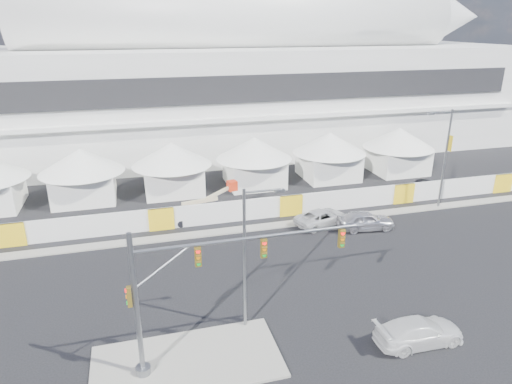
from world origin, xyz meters
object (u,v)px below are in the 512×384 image
object	(u,v)px
pickup_curb	(322,217)
pickup_near	(419,331)
sedan_silver	(365,220)
streetlight_curb	(444,152)
boom_lift	(196,212)
lot_car_b	(424,184)
streetlight_median	(248,250)
traffic_mast	(186,291)

from	to	relation	value
pickup_curb	pickup_near	distance (m)	16.52
sedan_silver	streetlight_curb	world-z (taller)	streetlight_curb
streetlight_curb	boom_lift	bearing A→B (deg)	172.68
pickup_curb	streetlight_curb	bearing A→B (deg)	-104.02
sedan_silver	lot_car_b	bearing A→B (deg)	-48.49
pickup_curb	lot_car_b	world-z (taller)	pickup_curb
pickup_curb	streetlight_median	size ratio (longest dim) A/B	0.59
lot_car_b	traffic_mast	size ratio (longest dim) A/B	0.31
pickup_curb	streetlight_curb	xyz separation A→B (m)	(12.56, 0.82, 4.92)
sedan_silver	streetlight_median	xyz separation A→B (m)	(-13.32, -10.57, 4.26)
lot_car_b	boom_lift	world-z (taller)	boom_lift
boom_lift	pickup_near	bearing A→B (deg)	-76.28
pickup_curb	boom_lift	xyz separation A→B (m)	(-10.80, 3.82, 0.16)
streetlight_median	pickup_near	bearing A→B (deg)	-24.22
streetlight_curb	boom_lift	world-z (taller)	streetlight_curb
pickup_curb	pickup_near	xyz separation A→B (m)	(-1.08, -16.49, 0.04)
pickup_curb	lot_car_b	bearing A→B (deg)	-86.15
sedan_silver	streetlight_curb	distance (m)	10.75
pickup_curb	sedan_silver	bearing A→B (deg)	-137.73
pickup_curb	lot_car_b	size ratio (longest dim) A/B	1.38
pickup_near	boom_lift	size ratio (longest dim) A/B	0.79
lot_car_b	streetlight_median	world-z (taller)	streetlight_median
pickup_near	lot_car_b	size ratio (longest dim) A/B	1.39
pickup_curb	traffic_mast	bearing A→B (deg)	119.51
streetlight_curb	sedan_silver	bearing A→B (deg)	-163.51
pickup_near	streetlight_curb	size ratio (longest dim) A/B	0.53
pickup_curb	streetlight_median	world-z (taller)	streetlight_median
streetlight_median	lot_car_b	bearing A→B (deg)	36.65
streetlight_median	traffic_mast	bearing A→B (deg)	-146.75
sedan_silver	pickup_curb	distance (m)	3.83
lot_car_b	streetlight_curb	size ratio (longest dim) A/B	0.38
sedan_silver	streetlight_curb	bearing A→B (deg)	-66.43
pickup_near	lot_car_b	world-z (taller)	pickup_near
pickup_curb	streetlight_median	bearing A→B (deg)	123.52
pickup_curb	pickup_near	size ratio (longest dim) A/B	0.99
sedan_silver	streetlight_median	size ratio (longest dim) A/B	0.58
pickup_near	streetlight_curb	xyz separation A→B (m)	(13.64, 17.31, 4.88)
traffic_mast	boom_lift	bearing A→B (deg)	80.80
lot_car_b	streetlight_curb	xyz separation A→B (m)	(-1.93, -4.92, 5.00)
traffic_mast	streetlight_curb	size ratio (longest dim) A/B	1.22
sedan_silver	pickup_near	size ratio (longest dim) A/B	0.97
pickup_near	streetlight_median	bearing A→B (deg)	66.10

